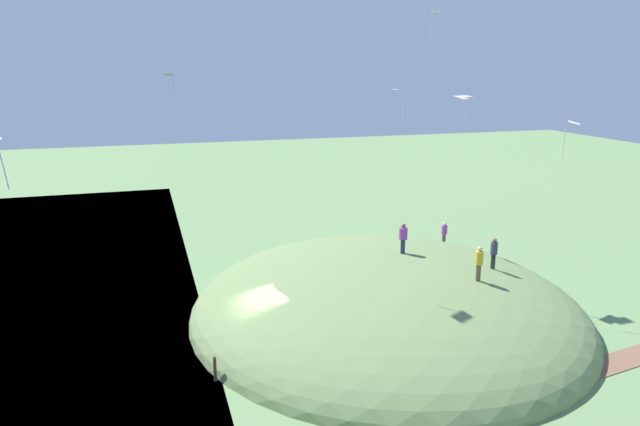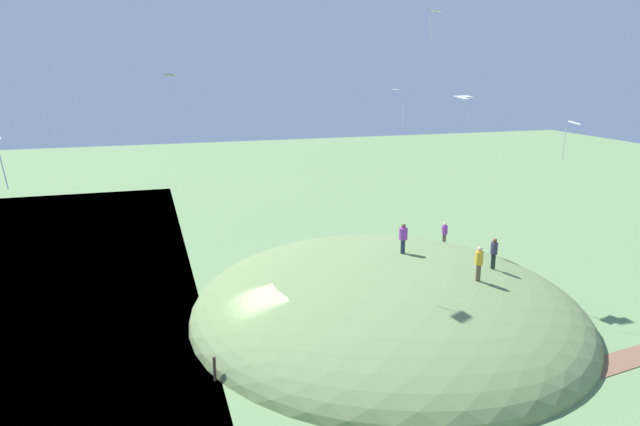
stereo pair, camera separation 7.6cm
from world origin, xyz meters
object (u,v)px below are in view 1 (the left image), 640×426
Objects in this scene: kite_1 at (465,98)px; kite_4 at (573,126)px; person_walking_path at (494,249)px; kite_7 at (434,12)px; kite_2 at (170,76)px; person_on_hilltop at (403,235)px; mooring_post at (215,369)px; person_near_shore at (479,259)px; person_with_child at (444,230)px; kite_0 at (401,91)px.

kite_4 is (3.62, -4.64, -1.22)m from kite_1.
person_walking_path is 13.33m from kite_7.
person_on_hilltop is at bearing -52.26° from kite_2.
mooring_post is at bearing -153.37° from kite_7.
person_walking_path is (4.18, -2.68, -0.43)m from person_on_hilltop.
person_near_shore is (2.17, -4.41, -0.22)m from person_on_hilltop.
person_with_child is 0.70× the size of kite_0.
kite_0 reaches higher than person_with_child.
kite_4 is 1.30× the size of kite_7.
kite_1 is at bearing -7.84° from kite_7.
mooring_post is (-15.60, -2.77, -3.17)m from person_walking_path.
person_with_child is at bearing 49.46° from kite_7.
kite_2 is at bearing 138.20° from kite_1.
kite_7 reaches higher than kite_4.
kite_2 reaches higher than person_on_hilltop.
person_on_hilltop is 20.70m from kite_2.
person_near_shore is at bearing -99.72° from person_on_hilltop.
kite_4 is at bearing 50.58° from person_walking_path.
kite_2 is 19.49m from kite_7.
kite_7 is at bearing -92.63° from kite_0.
kite_1 is 1.32× the size of kite_2.
person_walking_path is 8.96m from person_with_child.
person_on_hilltop is 0.85× the size of kite_4.
kite_0 is 1.33× the size of kite_1.
mooring_post is (-13.59, -1.05, -3.38)m from person_near_shore.
person_with_child is (3.83, 10.38, -1.65)m from person_near_shore.
person_walking_path is at bearing 120.36° from person_with_child.
kite_4 is (1.66, -9.64, 8.15)m from person_with_child.
kite_7 is (1.96, 1.26, 12.11)m from person_on_hilltop.
kite_4 is 1.78× the size of mooring_post.
kite_1 is 6.01m from kite_4.
kite_1 is at bearing 158.61° from person_walking_path.
kite_2 is (-13.69, 9.29, 0.89)m from kite_0.
person_near_shore is 13.57m from kite_7.
person_near_shore is 11.19m from person_with_child.
kite_4 is 9.52m from kite_7.
mooring_post is at bearing -140.87° from kite_0.
kite_2 is 26.79m from kite_4.
kite_4 is at bearing -59.35° from kite_0.
person_walking_path is 16.16m from mooring_post.
kite_2 is at bearing 91.83° from person_on_hilltop.
kite_0 reaches higher than kite_4.
kite_2 is at bearing 145.84° from kite_0.
kite_7 is at bearing -80.28° from person_near_shore.
kite_1 is 1.07× the size of kite_7.
person_walking_path is at bearing -131.75° from person_near_shore.
kite_1 reaches higher than person_with_child.
person_walking_path is 0.85× the size of kite_4.
person_near_shore is at bearing -109.15° from kite_1.
person_walking_path is at bearing -60.67° from kite_7.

